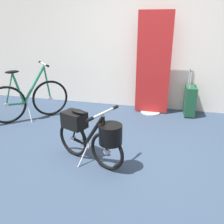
# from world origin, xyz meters

# --- Properties ---
(ground_plane) EXTENTS (7.33, 7.33, 0.00)m
(ground_plane) POSITION_xyz_m (0.00, 0.00, 0.00)
(ground_plane) COLOR #2D3D51
(back_wall) EXTENTS (7.33, 0.10, 2.77)m
(back_wall) POSITION_xyz_m (0.00, 2.18, 1.39)
(back_wall) COLOR silver
(back_wall) RESTS_ON ground_plane
(floor_banner_stand) EXTENTS (0.60, 0.36, 1.80)m
(floor_banner_stand) POSITION_xyz_m (0.23, 1.84, 0.81)
(floor_banner_stand) COLOR #B7B7BC
(floor_banner_stand) RESTS_ON ground_plane
(folding_bike_foreground) EXTENTS (0.94, 0.57, 0.71)m
(folding_bike_foreground) POSITION_xyz_m (-0.29, -0.06, 0.39)
(folding_bike_foreground) COLOR black
(folding_bike_foreground) RESTS_ON ground_plane
(display_bike_left) EXTENTS (1.01, 1.01, 0.97)m
(display_bike_left) POSITION_xyz_m (-1.80, 1.01, 0.36)
(display_bike_left) COLOR black
(display_bike_left) RESTS_ON ground_plane
(rolling_suitcase) EXTENTS (0.20, 0.37, 0.83)m
(rolling_suitcase) POSITION_xyz_m (0.92, 1.88, 0.28)
(rolling_suitcase) COLOR #19472D
(rolling_suitcase) RESTS_ON ground_plane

